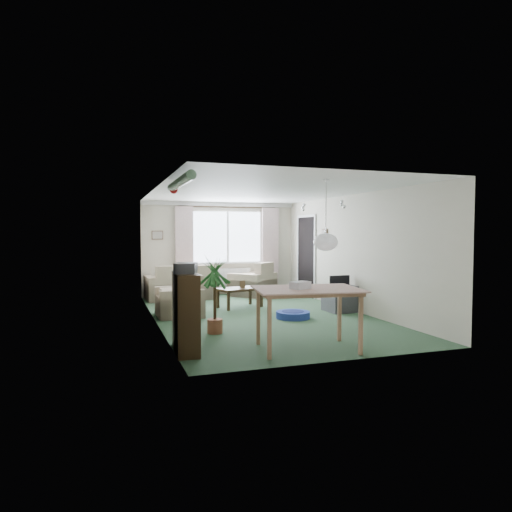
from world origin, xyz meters
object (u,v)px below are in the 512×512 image
object	(u,v)px
bookshelf	(186,312)
dining_table	(307,320)
sofa	(181,282)
armchair_corner	(252,279)
tv_cube	(339,298)
pet_bed	(293,315)
coffee_table	(240,298)
houseplant	(215,295)
armchair_left	(179,295)

from	to	relation	value
bookshelf	dining_table	size ratio (longest dim) A/B	0.81
sofa	armchair_corner	size ratio (longest dim) A/B	1.74
tv_cube	pet_bed	size ratio (longest dim) A/B	0.92
sofa	armchair_corner	xyz separation A→B (m)	(1.82, -0.02, 0.01)
dining_table	tv_cube	world-z (taller)	dining_table
pet_bed	bookshelf	bearing A→B (deg)	-143.17
tv_cube	dining_table	bearing A→B (deg)	-128.65
armchair_corner	pet_bed	distance (m)	3.17
armchair_corner	dining_table	size ratio (longest dim) A/B	0.72
bookshelf	dining_table	bearing A→B (deg)	-11.40
coffee_table	houseplant	world-z (taller)	houseplant
houseplant	tv_cube	distance (m)	3.15
bookshelf	dining_table	distance (m)	1.67
houseplant	coffee_table	bearing A→B (deg)	64.33
coffee_table	pet_bed	size ratio (longest dim) A/B	1.48
houseplant	dining_table	distance (m)	1.72
coffee_table	dining_table	size ratio (longest dim) A/B	0.71
coffee_table	bookshelf	bearing A→B (deg)	-118.11
sofa	tv_cube	size ratio (longest dim) A/B	2.83
sofa	armchair_left	world-z (taller)	sofa
sofa	dining_table	world-z (taller)	sofa
houseplant	tv_cube	world-z (taller)	houseplant
bookshelf	houseplant	distance (m)	1.16
armchair_corner	bookshelf	xyz separation A→B (m)	(-2.56, -4.89, 0.11)
armchair_corner	pet_bed	size ratio (longest dim) A/B	1.51
armchair_left	houseplant	distance (m)	1.75
armchair_corner	tv_cube	distance (m)	2.92
armchair_left	houseplant	size ratio (longest dim) A/B	0.72
houseplant	tv_cube	bearing A→B (deg)	22.07
coffee_table	houseplant	distance (m)	2.57
dining_table	tv_cube	size ratio (longest dim) A/B	2.25
sofa	coffee_table	world-z (taller)	sofa
sofa	houseplant	xyz separation A→B (m)	(-0.10, -3.95, 0.20)
dining_table	tv_cube	distance (m)	3.22
sofa	armchair_left	xyz separation A→B (m)	(-0.40, -2.24, -0.02)
sofa	bookshelf	world-z (taller)	bookshelf
armchair_left	dining_table	distance (m)	3.36
coffee_table	bookshelf	distance (m)	3.70
armchair_left	coffee_table	distance (m)	1.52
dining_table	pet_bed	size ratio (longest dim) A/B	2.08
armchair_corner	armchair_left	world-z (taller)	armchair_corner
dining_table	bookshelf	bearing A→B (deg)	164.89
armchair_corner	sofa	bearing A→B (deg)	-38.70
armchair_left	pet_bed	bearing A→B (deg)	64.57
sofa	bookshelf	xyz separation A→B (m)	(-0.74, -4.92, 0.12)
houseplant	dining_table	xyz separation A→B (m)	(0.97, -1.40, -0.20)
armchair_left	bookshelf	world-z (taller)	bookshelf
pet_bed	dining_table	bearing A→B (deg)	-108.38
bookshelf	tv_cube	world-z (taller)	bookshelf
pet_bed	coffee_table	bearing A→B (deg)	111.79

